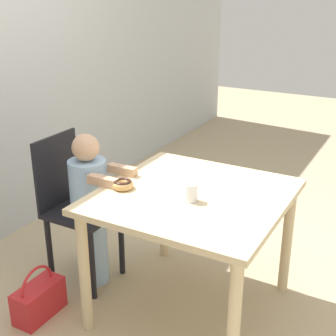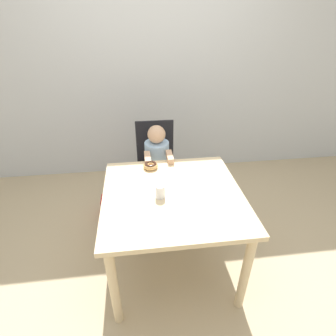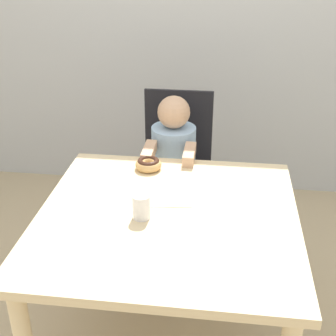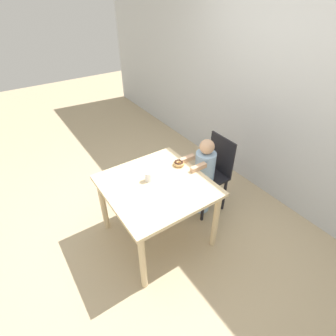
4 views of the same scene
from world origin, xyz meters
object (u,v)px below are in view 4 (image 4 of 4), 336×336
donut (179,163)px  cup (148,176)px  handbag (184,182)px  chair (211,174)px  child_figure (204,177)px

donut → cup: (0.04, -0.39, 0.02)m
handbag → chair: bearing=7.3°
cup → handbag: bearing=117.3°
handbag → donut: bearing=-45.9°
child_figure → donut: bearing=-104.5°
cup → donut: bearing=95.7°
child_figure → handbag: 0.58m
child_figure → handbag: child_figure is taller
handbag → cup: (0.39, -0.75, 0.67)m
handbag → cup: bearing=-62.7°
chair → donut: 0.50m
child_figure → handbag: bearing=171.9°
donut → cup: 0.39m
child_figure → cup: 0.74m
chair → handbag: 0.57m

